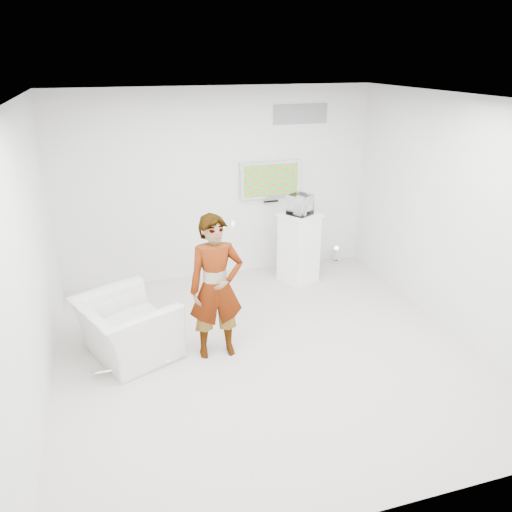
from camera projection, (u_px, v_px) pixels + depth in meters
name	position (u px, v px, depth m)	size (l,w,h in m)	color
room	(267.00, 237.00, 5.63)	(5.01, 5.01, 3.00)	beige
tv	(270.00, 180.00, 8.02)	(1.00, 0.08, 0.60)	silver
logo_decal	(301.00, 114.00, 7.81)	(0.90, 0.02, 0.30)	slate
person	(216.00, 288.00, 5.84)	(0.65, 0.42, 1.77)	silver
armchair	(127.00, 328.00, 6.00)	(1.12, 0.98, 0.73)	silver
pedestal	(299.00, 248.00, 7.94)	(0.54, 0.54, 1.12)	white
floor_uplight	(336.00, 255.00, 8.78)	(0.19, 0.19, 0.29)	white
vitrine	(300.00, 205.00, 7.67)	(0.31, 0.31, 0.31)	white
console	(300.00, 208.00, 7.69)	(0.05, 0.15, 0.21)	white
wii_remote	(233.00, 224.00, 5.77)	(0.04, 0.15, 0.04)	white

